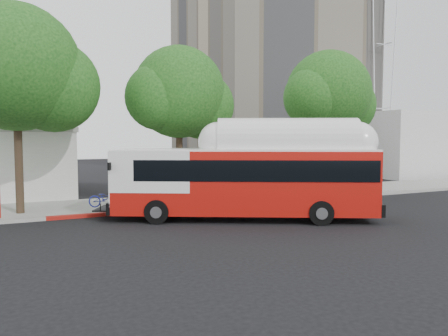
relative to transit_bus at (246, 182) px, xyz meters
name	(u,v)px	position (x,y,z in m)	size (l,w,h in m)	color
ground	(247,221)	(-0.06, -0.25, -1.69)	(120.00, 120.00, 0.00)	black
sidewalk	(193,200)	(-0.06, 6.25, -1.61)	(60.00, 5.00, 0.15)	gray
curb_strip	(211,206)	(-0.06, 3.65, -1.61)	(60.00, 0.30, 0.15)	gray
red_curb_segment	(156,210)	(-3.06, 3.65, -1.61)	(10.00, 0.32, 0.16)	#9C1811
street_tree_left	(27,73)	(-8.59, 5.31, 4.92)	(6.67, 5.80, 9.74)	#2D2116
street_tree_mid	(186,96)	(-0.65, 5.81, 4.22)	(5.75, 5.00, 8.62)	#2D2116
street_tree_right	(333,97)	(9.38, 5.61, 4.57)	(6.21, 5.40, 9.18)	#2D2116
apartment_tower	(269,18)	(17.94, 27.75, 15.93)	(18.00, 18.00, 37.00)	tan
horizon_block	(424,144)	(29.94, 15.75, 1.31)	(20.00, 12.00, 6.00)	silver
transit_bus	(246,182)	(0.00, 0.00, 0.00)	(11.79, 7.55, 3.61)	#B1120C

